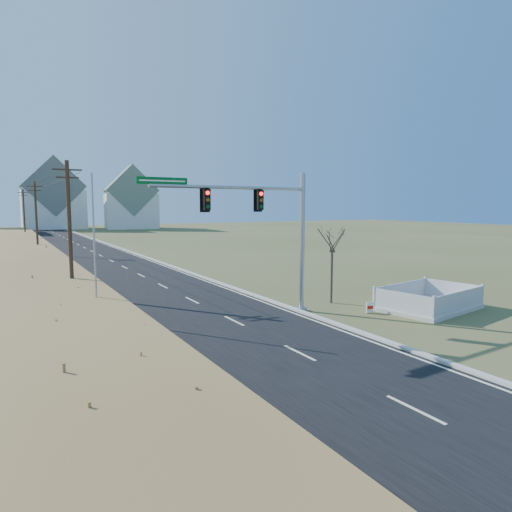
{
  "coord_description": "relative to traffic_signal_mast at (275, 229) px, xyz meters",
  "views": [
    {
      "loc": [
        -10.51,
        -16.99,
        6.11
      ],
      "look_at": [
        1.44,
        4.21,
        3.4
      ],
      "focal_mm": 32.0,
      "sensor_mm": 36.0,
      "label": 1
    }
  ],
  "objects": [
    {
      "name": "fence_enclosure",
      "position": [
        8.73,
        -3.18,
        -4.52
      ],
      "size": [
        6.46,
        4.97,
        1.33
      ],
      "rotation": [
        0.0,
        0.0,
        0.18
      ],
      "color": "#B7B5AD",
      "rests_on": "ground"
    },
    {
      "name": "utility_pole_far",
      "position": [
        -9.15,
        70.75,
        -0.11
      ],
      "size": [
        1.8,
        0.26,
        9.0
      ],
      "color": "#422D1E",
      "rests_on": "ground"
    },
    {
      "name": "utility_pole_mid",
      "position": [
        -9.15,
        40.75,
        -0.11
      ],
      "size": [
        1.8,
        0.26,
        9.0
      ],
      "color": "#422D1E",
      "rests_on": "ground"
    },
    {
      "name": "condo_ne",
      "position": [
        17.35,
        99.75,
        2.04
      ],
      "size": [
        14.12,
        10.51,
        16.52
      ],
      "rotation": [
        0.0,
        0.0,
        -0.1
      ],
      "color": "white",
      "rests_on": "ground"
    },
    {
      "name": "utility_pole_near",
      "position": [
        -9.15,
        10.75,
        -0.11
      ],
      "size": [
        1.8,
        0.26,
        9.0
      ],
      "color": "#422D1E",
      "rests_on": "ground"
    },
    {
      "name": "ground",
      "position": [
        -2.65,
        -4.25,
        -4.79
      ],
      "size": [
        260.0,
        260.0,
        0.0
      ],
      "primitive_type": "plane",
      "color": "#484C25",
      "rests_on": "ground"
    },
    {
      "name": "bare_tree",
      "position": [
        4.8,
        1.0,
        -0.7
      ],
      "size": [
        1.92,
        1.92,
        5.08
      ],
      "color": "#4C3F33",
      "rests_on": "ground"
    },
    {
      "name": "curb",
      "position": [
        1.5,
        45.75,
        -4.7
      ],
      "size": [
        0.3,
        180.0,
        0.18
      ],
      "primitive_type": "cube",
      "color": "#B2AFA8",
      "rests_on": "ground"
    },
    {
      "name": "open_sign",
      "position": [
        4.98,
        -2.25,
        -4.46
      ],
      "size": [
        0.51,
        0.09,
        0.63
      ],
      "rotation": [
        0.0,
        0.0,
        -0.06
      ],
      "color": "white",
      "rests_on": "ground"
    },
    {
      "name": "flagpole",
      "position": [
        -8.91,
        3.46,
        -1.7
      ],
      "size": [
        0.35,
        0.35,
        7.76
      ],
      "color": "#B7B5AD",
      "rests_on": "ground"
    },
    {
      "name": "traffic_signal_mast",
      "position": [
        0.0,
        0.0,
        0.0
      ],
      "size": [
        9.93,
        1.07,
        7.92
      ],
      "rotation": [
        0.0,
        0.0,
        0.07
      ],
      "color": "#9EA0A5",
      "rests_on": "ground"
    },
    {
      "name": "condo_n",
      "position": [
        -0.65,
        107.75,
        2.82
      ],
      "size": [
        15.27,
        10.2,
        18.54
      ],
      "color": "white",
      "rests_on": "ground"
    },
    {
      "name": "road",
      "position": [
        -2.65,
        45.75,
        -4.76
      ],
      "size": [
        8.0,
        180.0,
        0.06
      ],
      "primitive_type": "cube",
      "color": "black",
      "rests_on": "ground"
    }
  ]
}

